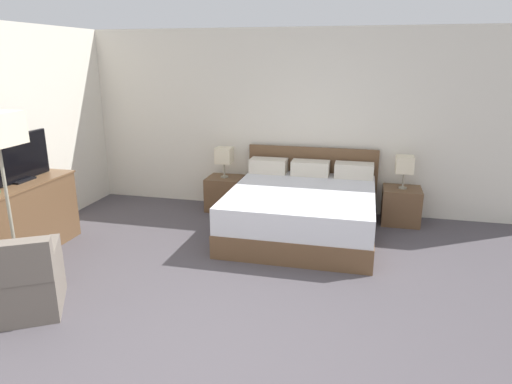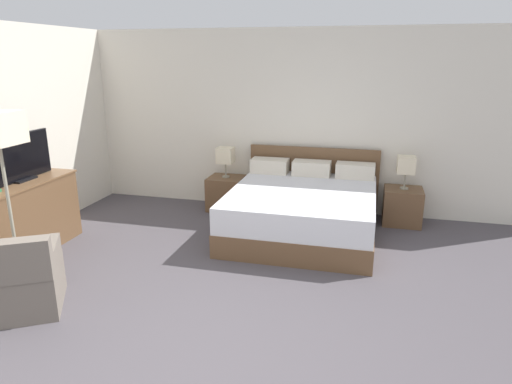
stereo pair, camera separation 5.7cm
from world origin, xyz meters
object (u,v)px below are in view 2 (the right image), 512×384
Objects in this scene: armchair_by_window at (18,282)px; bed at (303,210)px; table_lamp_right at (406,165)px; tv at (19,158)px; nightstand_right at (402,206)px; nightstand_left at (226,193)px; table_lamp_left at (225,156)px; dresser at (22,216)px.

bed is at bearing 49.14° from armchair_by_window.
table_lamp_right is 4.76m from tv.
nightstand_right is 0.57m from table_lamp_right.
bed reaches higher than armchair_by_window.
nightstand_left is 2.58m from table_lamp_right.
nightstand_right is 0.53× the size of tv.
tv is (-1.79, -1.98, 0.85)m from nightstand_left.
bed is 4.49× the size of table_lamp_left.
table_lamp_left is at bearing 47.91° from tv.
armchair_by_window reaches higher than nightstand_left.
bed is 3.41m from tv.
table_lamp_left and table_lamp_right have the same top height.
table_lamp_right is (2.52, 0.00, 0.57)m from nightstand_left.
tv is 1.01× the size of armchair_by_window.
dresser is at bearing -155.83° from bed.
nightstand_left is (-1.26, 0.70, -0.07)m from bed.
nightstand_right is (2.52, 0.00, 0.00)m from nightstand_left.
table_lamp_right is at bearing 25.62° from dresser.
dresser is at bearing -130.97° from nightstand_left.
table_lamp_right is (1.26, 0.70, 0.50)m from bed.
bed is 3.31m from armchair_by_window.
dresser is (-4.32, -2.07, -0.38)m from table_lamp_right.
nightstand_right is at bearing 24.70° from tv.
nightstand_right is at bearing -90.00° from table_lamp_right.
tv reaches higher than table_lamp_left.
table_lamp_left is 0.47× the size of armchair_by_window.
table_lamp_right is 0.47× the size of tv.
bed is at bearing -151.06° from nightstand_right.
bed is 1.45× the size of dresser.
nightstand_left is 3.32m from armchair_by_window.
tv is (-3.05, -1.29, 0.78)m from bed.
nightstand_left is 0.53× the size of tv.
tv is (-1.79, -1.99, 0.28)m from table_lamp_left.
tv reaches higher than dresser.
nightstand_right is at bearing -0.03° from table_lamp_left.
table_lamp_left is at bearing 74.23° from armchair_by_window.
table_lamp_right reaches higher than armchair_by_window.
tv is (-4.32, -1.98, 0.85)m from nightstand_right.
tv reaches higher than nightstand_right.
table_lamp_left is 2.52m from table_lamp_right.
table_lamp_right is at bearing 24.72° from tv.
table_lamp_left reaches higher than nightstand_right.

